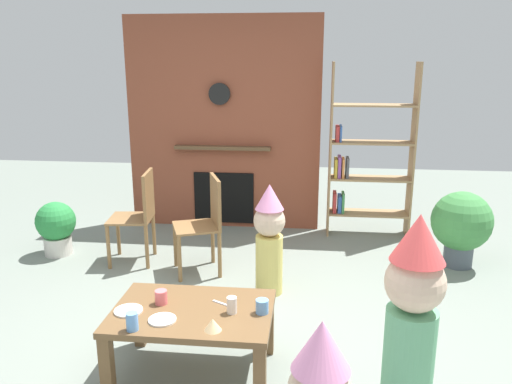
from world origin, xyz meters
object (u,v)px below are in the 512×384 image
Objects in this scene: paper_plate_front at (128,311)px; coffee_table at (193,320)px; paper_cup_near_left at (161,297)px; birthday_cake_slice at (213,325)px; paper_cup_near_right at (262,306)px; paper_cup_center at (132,321)px; bookshelf at (364,160)px; child_by_the_chairs at (269,237)px; potted_plant_short at (56,226)px; child_in_pink at (413,311)px; paper_cup_far_left at (232,305)px; paper_plate_rear at (162,320)px; potted_plant_tall at (461,224)px; dining_chair_middle at (206,219)px; dining_chair_left at (140,211)px.

coffee_table is at bearing 10.00° from paper_plate_front.
coffee_table is 5.68× the size of paper_plate_front.
birthday_cake_slice is at bearing -36.27° from paper_cup_near_left.
coffee_table is 11.46× the size of paper_cup_near_right.
paper_cup_near_right is at bearing 21.31° from paper_cup_center.
bookshelf is 3.13m from paper_cup_near_left.
birthday_cake_slice is at bearing -138.16° from paper_cup_near_right.
child_by_the_chairs is 1.74× the size of potted_plant_short.
paper_plate_front is 0.15× the size of child_in_pink.
paper_cup_far_left is 0.62× the size of paper_plate_rear.
child_in_pink is at bearing -111.73° from potted_plant_tall.
potted_plant_short is (-1.59, 0.25, -0.21)m from dining_chair_middle.
paper_cup_far_left is (-1.03, -2.80, -0.36)m from bookshelf.
paper_cup_near_left is 1.03× the size of paper_cup_near_right.
bookshelf is 11.59× the size of paper_plate_rear.
bookshelf is at bearing 64.13° from paper_plate_rear.
paper_cup_center is 0.12× the size of dining_chair_left.
paper_plate_front is (-0.10, 0.20, -0.05)m from paper_cup_center.
dining_chair_middle is (-0.41, 1.81, 0.03)m from birthday_cake_slice.
paper_cup_near_left reaches higher than coffee_table.
child_in_pink is at bearing 49.77° from child_by_the_chairs.
bookshelf is 3.48× the size of potted_plant_short.
potted_plant_tall is 1.34× the size of potted_plant_short.
child_by_the_chairs is 1.40m from dining_chair_left.
paper_cup_center reaches higher than paper_plate_front.
paper_cup_far_left is 0.63m from paper_plate_front.
child_in_pink reaches higher than birthday_cake_slice.
coffee_table is 1.34× the size of potted_plant_tall.
dining_chair_left reaches higher than potted_plant_short.
paper_plate_rear is at bearing 105.60° from dining_chair_left.
bookshelf is 3.23m from birthday_cake_slice.
dining_chair_middle reaches higher than paper_plate_front.
child_by_the_chairs reaches higher than paper_cup_near_right.
paper_cup_near_left is 0.16× the size of potted_plant_short.
paper_cup_center is 0.11× the size of child_by_the_chairs.
dining_chair_middle is (-1.52, -1.20, -0.34)m from bookshelf.
child_by_the_chairs is at bearing 81.94° from birthday_cake_slice.
dining_chair_left is at bearing -33.86° from dining_chair_middle.
potted_plant_tall is (1.70, 1.96, -0.07)m from paper_cup_near_right.
coffee_table is (-1.28, -2.78, -0.48)m from bookshelf.
coffee_table is at bearing -14.61° from paper_cup_near_left.
birthday_cake_slice is (-0.08, -0.21, -0.02)m from paper_cup_far_left.
dining_chair_middle reaches higher than coffee_table.
coffee_table is 5.98× the size of paper_plate_rear.
coffee_table is 0.22m from paper_plate_rear.
dining_chair_left is at bearing -154.70° from bookshelf.
paper_cup_near_right is (0.43, 0.01, 0.11)m from coffee_table.
potted_plant_tall is (2.27, 2.12, -0.03)m from paper_plate_rear.
paper_cup_near_right is at bearing -4.44° from paper_cup_near_left.
child_in_pink is 2.13× the size of potted_plant_short.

